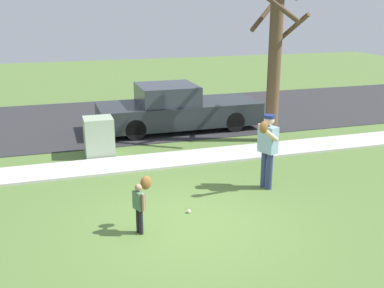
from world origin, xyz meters
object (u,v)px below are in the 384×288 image
object	(u,v)px
person_adult	(267,143)
street_tree_near	(275,52)
baseball	(189,211)
utility_cabinet	(99,137)
parked_pickup_dark	(176,109)
person_child	(141,198)

from	to	relation	value
person_adult	street_tree_near	size ratio (longest dim) A/B	0.34
baseball	utility_cabinet	bearing A→B (deg)	106.70
utility_cabinet	street_tree_near	world-z (taller)	street_tree_near
parked_pickup_dark	person_child	bearing A→B (deg)	-110.62
person_adult	parked_pickup_dark	world-z (taller)	person_adult
baseball	utility_cabinet	world-z (taller)	utility_cabinet
utility_cabinet	parked_pickup_dark	world-z (taller)	parked_pickup_dark
utility_cabinet	parked_pickup_dark	xyz separation A→B (m)	(2.73, 2.01, 0.14)
baseball	person_child	bearing A→B (deg)	-155.84
street_tree_near	parked_pickup_dark	world-z (taller)	street_tree_near
person_adult	baseball	size ratio (longest dim) A/B	22.64
person_adult	baseball	bearing A→B (deg)	-2.80
person_child	baseball	xyz separation A→B (m)	(1.02, 0.46, -0.61)
person_adult	baseball	xyz separation A→B (m)	(-2.00, -0.69, -1.01)
person_child	baseball	world-z (taller)	person_child
parked_pickup_dark	baseball	bearing A→B (deg)	-103.46
baseball	parked_pickup_dark	size ratio (longest dim) A/B	0.01
person_child	utility_cabinet	bearing A→B (deg)	70.97
street_tree_near	parked_pickup_dark	xyz separation A→B (m)	(-2.38, 2.09, -1.97)
street_tree_near	utility_cabinet	bearing A→B (deg)	179.13
person_child	utility_cabinet	xyz separation A→B (m)	(-0.23, 4.63, -0.12)
utility_cabinet	parked_pickup_dark	bearing A→B (deg)	36.43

